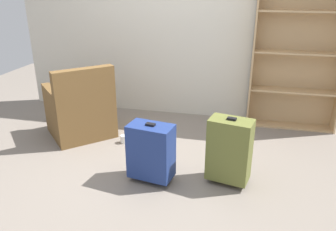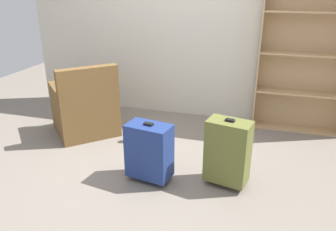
# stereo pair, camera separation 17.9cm
# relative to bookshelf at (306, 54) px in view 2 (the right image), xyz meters

# --- Properties ---
(ground_plane) EXTENTS (7.93, 7.93, 0.00)m
(ground_plane) POSITION_rel_bookshelf_xyz_m (-1.53, -1.55, -0.98)
(ground_plane) COLOR slate
(back_wall) EXTENTS (4.53, 0.10, 2.60)m
(back_wall) POSITION_rel_bookshelf_xyz_m (-1.53, 0.14, 0.32)
(back_wall) COLOR beige
(back_wall) RESTS_ON ground
(bookshelf) EXTENTS (1.10, 0.25, 1.95)m
(bookshelf) POSITION_rel_bookshelf_xyz_m (0.00, 0.00, 0.00)
(bookshelf) COLOR tan
(bookshelf) RESTS_ON ground
(armchair) EXTENTS (0.99, 0.99, 0.90)m
(armchair) POSITION_rel_bookshelf_xyz_m (-2.54, -0.91, -0.66)
(armchair) COLOR brown
(armchair) RESTS_ON ground
(mug) EXTENTS (0.12, 0.08, 0.10)m
(mug) POSITION_rel_bookshelf_xyz_m (-1.96, -1.01, -0.93)
(mug) COLOR white
(mug) RESTS_ON ground
(suitcase_olive) EXTENTS (0.43, 0.30, 0.67)m
(suitcase_olive) POSITION_rel_bookshelf_xyz_m (-0.70, -1.59, -0.63)
(suitcase_olive) COLOR brown
(suitcase_olive) RESTS_ON ground
(suitcase_navy_blue) EXTENTS (0.45, 0.30, 0.60)m
(suitcase_navy_blue) POSITION_rel_bookshelf_xyz_m (-1.42, -1.71, -0.66)
(suitcase_navy_blue) COLOR navy
(suitcase_navy_blue) RESTS_ON ground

